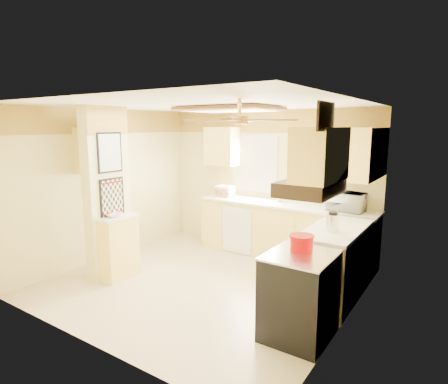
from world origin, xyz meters
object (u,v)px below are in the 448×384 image
Objects in this scene: microwave at (347,202)px; bowl at (113,215)px; kettle at (333,222)px; dutch_oven at (302,243)px; stove at (300,295)px.

microwave is 3.48m from bowl.
kettle is (0.17, -1.22, -0.03)m from microwave.
dutch_oven is at bearing -94.10° from kettle.
microwave is 1.23m from kettle.
stove is 4.14× the size of bowl.
bowl is 0.85× the size of dutch_oven.
microwave is at bearing 93.98° from stove.
microwave reaches higher than dutch_oven.
bowl is 0.91× the size of kettle.
microwave is 2.01× the size of dutch_oven.
stove is at bearing 1.45° from bowl.
bowl is at bearing -178.55° from stove.
bowl is (-2.66, -2.23, -0.12)m from microwave.
microwave is 2.36× the size of bowl.
dutch_oven is at bearing 112.07° from stove.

